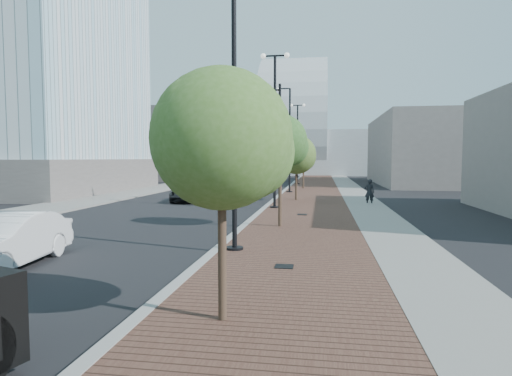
# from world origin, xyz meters

# --- Properties ---
(sidewalk) EXTENTS (7.00, 140.00, 0.12)m
(sidewalk) POSITION_xyz_m (3.50, 40.00, 0.06)
(sidewalk) COLOR #4C2D23
(sidewalk) RESTS_ON ground
(concrete_strip) EXTENTS (2.40, 140.00, 0.13)m
(concrete_strip) POSITION_xyz_m (6.20, 40.00, 0.07)
(concrete_strip) COLOR slate
(concrete_strip) RESTS_ON ground
(curb) EXTENTS (0.30, 140.00, 0.14)m
(curb) POSITION_xyz_m (0.00, 40.00, 0.07)
(curb) COLOR gray
(curb) RESTS_ON ground
(west_sidewalk) EXTENTS (4.00, 140.00, 0.12)m
(west_sidewalk) POSITION_xyz_m (-13.00, 40.00, 0.06)
(west_sidewalk) COLOR slate
(west_sidewalk) RESTS_ON ground
(white_sedan) EXTENTS (2.09, 4.79, 1.53)m
(white_sedan) POSITION_xyz_m (-5.43, 7.22, 0.77)
(white_sedan) COLOR silver
(white_sedan) RESTS_ON ground
(dark_car_mid) EXTENTS (2.54, 4.64, 1.23)m
(dark_car_mid) POSITION_xyz_m (-6.01, 25.83, 0.62)
(dark_car_mid) COLOR black
(dark_car_mid) RESTS_ON ground
(dark_car_far) EXTENTS (2.28, 5.09, 1.45)m
(dark_car_far) POSITION_xyz_m (-2.77, 52.89, 0.72)
(dark_car_far) COLOR black
(dark_car_far) RESTS_ON ground
(pedestrian) EXTENTS (0.63, 0.42, 1.72)m
(pedestrian) POSITION_xyz_m (6.52, 25.41, 0.86)
(pedestrian) COLOR black
(pedestrian) RESTS_ON ground
(streetlight_1) EXTENTS (1.44, 0.56, 9.21)m
(streetlight_1) POSITION_xyz_m (0.49, 10.00, 4.34)
(streetlight_1) COLOR black
(streetlight_1) RESTS_ON ground
(streetlight_2) EXTENTS (1.72, 0.56, 9.28)m
(streetlight_2) POSITION_xyz_m (0.60, 22.00, 4.82)
(streetlight_2) COLOR black
(streetlight_2) RESTS_ON ground
(streetlight_3) EXTENTS (1.44, 0.56, 9.21)m
(streetlight_3) POSITION_xyz_m (0.49, 34.00, 4.34)
(streetlight_3) COLOR black
(streetlight_3) RESTS_ON ground
(streetlight_4) EXTENTS (1.72, 0.56, 9.28)m
(streetlight_4) POSITION_xyz_m (0.60, 46.00, 4.82)
(streetlight_4) COLOR black
(streetlight_4) RESTS_ON ground
(traffic_mast) EXTENTS (5.09, 0.20, 8.00)m
(traffic_mast) POSITION_xyz_m (-0.30, 25.00, 4.98)
(traffic_mast) COLOR black
(traffic_mast) RESTS_ON ground
(tree_0) EXTENTS (2.59, 2.58, 4.74)m
(tree_0) POSITION_xyz_m (1.65, 4.02, 3.43)
(tree_0) COLOR #382619
(tree_0) RESTS_ON ground
(tree_1) EXTENTS (2.39, 2.34, 5.01)m
(tree_1) POSITION_xyz_m (1.65, 15.02, 3.82)
(tree_1) COLOR #382619
(tree_1) RESTS_ON ground
(tree_2) EXTENTS (2.79, 2.79, 4.75)m
(tree_2) POSITION_xyz_m (1.65, 27.02, 3.34)
(tree_2) COLOR #382619
(tree_2) RESTS_ON ground
(tree_3) EXTENTS (2.29, 2.22, 4.36)m
(tree_3) POSITION_xyz_m (1.65, 39.02, 3.24)
(tree_3) COLOR #382619
(tree_3) RESTS_ON ground
(tower_podium) EXTENTS (19.00, 19.00, 3.00)m
(tower_podium) POSITION_xyz_m (-24.00, 32.00, 1.50)
(tower_podium) COLOR #5D5754
(tower_podium) RESTS_ON ground
(convention_center) EXTENTS (50.00, 30.00, 50.00)m
(convention_center) POSITION_xyz_m (-2.00, 85.00, 6.00)
(convention_center) COLOR #A5ABAF
(convention_center) RESTS_ON ground
(commercial_block_nw) EXTENTS (14.00, 20.00, 10.00)m
(commercial_block_nw) POSITION_xyz_m (-20.00, 60.00, 5.00)
(commercial_block_nw) COLOR #605A56
(commercial_block_nw) RESTS_ON ground
(commercial_block_ne) EXTENTS (12.00, 22.00, 8.00)m
(commercial_block_ne) POSITION_xyz_m (16.00, 50.00, 4.00)
(commercial_block_ne) COLOR slate
(commercial_block_ne) RESTS_ON ground
(utility_cover_1) EXTENTS (0.50, 0.50, 0.02)m
(utility_cover_1) POSITION_xyz_m (2.40, 8.00, 0.13)
(utility_cover_1) COLOR black
(utility_cover_1) RESTS_ON sidewalk
(utility_cover_2) EXTENTS (0.50, 0.50, 0.02)m
(utility_cover_2) POSITION_xyz_m (2.40, 19.00, 0.13)
(utility_cover_2) COLOR black
(utility_cover_2) RESTS_ON sidewalk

